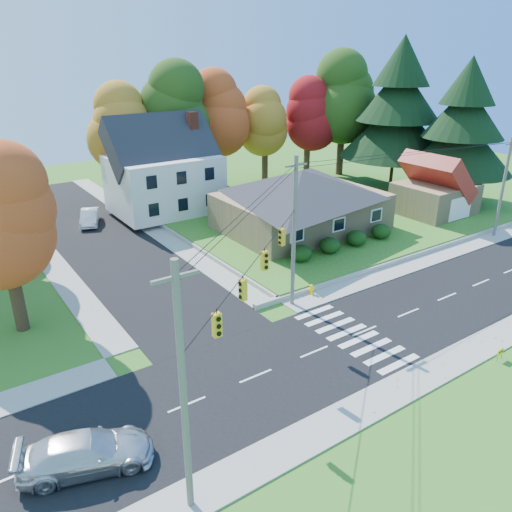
{
  "coord_description": "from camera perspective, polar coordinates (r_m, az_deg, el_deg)",
  "views": [
    {
      "loc": [
        -20.23,
        -17.86,
        15.74
      ],
      "look_at": [
        -2.49,
        8.0,
        2.79
      ],
      "focal_mm": 35.0,
      "sensor_mm": 36.0,
      "label": 1
    }
  ],
  "objects": [
    {
      "name": "tree_lot_5",
      "position": [
        66.76,
        10.0,
        17.41
      ],
      "size": [
        8.4,
        8.4,
        15.64
      ],
      "color": "#3F2A19",
      "rests_on": "lawn"
    },
    {
      "name": "hedge_row",
      "position": [
        41.8,
        9.96,
        1.63
      ],
      "size": [
        10.7,
        1.7,
        1.27
      ],
      "color": "#163A10",
      "rests_on": "lawn"
    },
    {
      "name": "garage",
      "position": [
        53.29,
        19.84,
        7.1
      ],
      "size": [
        7.3,
        6.3,
        4.6
      ],
      "color": "tan",
      "rests_on": "lawn"
    },
    {
      "name": "silver_sedan",
      "position": [
        22.59,
        -18.84,
        -20.48
      ],
      "size": [
        5.72,
        3.65,
        1.54
      ],
      "primitive_type": "imported",
      "rotation": [
        0.0,
        0.0,
        1.27
      ],
      "color": "silver",
      "rests_on": "road_main"
    },
    {
      "name": "road_cross",
      "position": [
        48.17,
        -17.81,
        2.27
      ],
      "size": [
        8.0,
        44.0,
        0.02
      ],
      "primitive_type": "cube",
      "color": "black",
      "rests_on": "ground"
    },
    {
      "name": "fire_hydrant",
      "position": [
        34.84,
        6.37,
        -3.87
      ],
      "size": [
        0.44,
        0.35,
        0.79
      ],
      "color": "#FFD402",
      "rests_on": "ground"
    },
    {
      "name": "ground",
      "position": [
        31.24,
        12.29,
        -8.4
      ],
      "size": [
        120.0,
        120.0,
        0.0
      ],
      "primitive_type": "plane",
      "color": "#3D7923"
    },
    {
      "name": "lawn",
      "position": [
        53.42,
        5.86,
        5.46
      ],
      "size": [
        30.0,
        30.0,
        0.5
      ],
      "primitive_type": "cube",
      "color": "#3D7923",
      "rests_on": "ground"
    },
    {
      "name": "traffic_infrastructure",
      "position": [
        29.74,
        11.03,
        1.14
      ],
      "size": [
        38.1,
        10.66,
        10.0
      ],
      "color": "#666059",
      "rests_on": "ground"
    },
    {
      "name": "conifer_east_a",
      "position": [
        62.12,
        15.93,
        15.75
      ],
      "size": [
        12.8,
        12.8,
        16.96
      ],
      "color": "#3F2A19",
      "rests_on": "lawn"
    },
    {
      "name": "road_main",
      "position": [
        31.23,
        12.3,
        -8.38
      ],
      "size": [
        90.0,
        8.0,
        0.02
      ],
      "primitive_type": "cube",
      "color": "black",
      "rests_on": "ground"
    },
    {
      "name": "sidewalk_north",
      "position": [
        34.32,
        6.3,
        -4.93
      ],
      "size": [
        90.0,
        2.0,
        0.08
      ],
      "primitive_type": "cube",
      "color": "#9C9A90",
      "rests_on": "ground"
    },
    {
      "name": "ranch_house",
      "position": [
        45.81,
        5.21,
        6.54
      ],
      "size": [
        14.6,
        10.6,
        5.4
      ],
      "color": "tan",
      "rests_on": "lawn"
    },
    {
      "name": "tree_lot_1",
      "position": [
        56.67,
        -9.27,
        15.95
      ],
      "size": [
        7.84,
        7.84,
        14.6
      ],
      "color": "#3F2A19",
      "rests_on": "lawn"
    },
    {
      "name": "tree_lot_0",
      "position": [
        55.47,
        -15.4,
        13.96
      ],
      "size": [
        6.72,
        6.72,
        12.51
      ],
      "color": "#3F2A19",
      "rests_on": "lawn"
    },
    {
      "name": "conifer_east_b",
      "position": [
        58.28,
        22.57,
        13.43
      ],
      "size": [
        11.2,
        11.2,
        14.84
      ],
      "color": "#3F2A19",
      "rests_on": "lawn"
    },
    {
      "name": "sidewalk_south",
      "position": [
        28.65,
        19.64,
        -12.29
      ],
      "size": [
        90.0,
        2.0,
        0.08
      ],
      "primitive_type": "cube",
      "color": "#9C9A90",
      "rests_on": "ground"
    },
    {
      "name": "tree_west_0",
      "position": [
        31.24,
        -27.16,
        3.96
      ],
      "size": [
        6.16,
        6.16,
        11.47
      ],
      "color": "#3F2A19",
      "rests_on": "ground"
    },
    {
      "name": "tree_lot_3",
      "position": [
        62.96,
        1.05,
        15.05
      ],
      "size": [
        6.16,
        6.16,
        11.47
      ],
      "color": "#3F2A19",
      "rests_on": "lawn"
    },
    {
      "name": "yard_sign",
      "position": [
        30.76,
        26.16,
        -9.82
      ],
      "size": [
        0.57,
        0.05,
        0.71
      ],
      "color": "black",
      "rests_on": "ground"
    },
    {
      "name": "tree_lot_4",
      "position": [
        65.76,
        6.01,
        15.83
      ],
      "size": [
        6.72,
        6.72,
        12.51
      ],
      "color": "#3F2A19",
      "rests_on": "lawn"
    },
    {
      "name": "colonial_house",
      "position": [
        51.37,
        -10.49,
        9.52
      ],
      "size": [
        10.4,
        8.4,
        9.6
      ],
      "color": "silver",
      "rests_on": "lawn"
    },
    {
      "name": "white_car",
      "position": [
        51.25,
        -18.49,
        4.24
      ],
      "size": [
        3.04,
        4.66,
        1.45
      ],
      "primitive_type": "imported",
      "rotation": [
        0.0,
        0.0,
        -0.37
      ],
      "color": "white",
      "rests_on": "road_cross"
    },
    {
      "name": "tree_lot_2",
      "position": [
        60.41,
        -4.34,
        15.93
      ],
      "size": [
        7.28,
        7.28,
        13.56
      ],
      "color": "#3F2A19",
      "rests_on": "lawn"
    }
  ]
}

